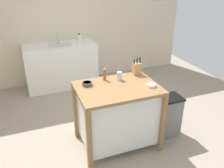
{
  "coord_description": "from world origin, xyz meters",
  "views": [
    {
      "loc": [
        -0.91,
        -2.57,
        2.22
      ],
      "look_at": [
        0.13,
        0.13,
        0.85
      ],
      "focal_mm": 37.81,
      "sensor_mm": 36.0,
      "label": 1
    }
  ],
  "objects": [
    {
      "name": "pepper_grinder",
      "position": [
        0.04,
        0.19,
        0.98
      ],
      "size": [
        0.04,
        0.04,
        0.17
      ],
      "color": "olive",
      "rests_on": "kitchen_island"
    },
    {
      "name": "trash_bin",
      "position": [
        0.89,
        -0.13,
        0.32
      ],
      "size": [
        0.36,
        0.28,
        0.63
      ],
      "color": "slate",
      "rests_on": "ground"
    },
    {
      "name": "sink_faucet",
      "position": [
        -0.25,
        2.25,
        1.02
      ],
      "size": [
        0.02,
        0.02,
        0.22
      ],
      "color": "#B7BCC1",
      "rests_on": "sink_counter"
    },
    {
      "name": "drinking_cup",
      "position": [
        0.23,
        0.12,
        0.95
      ],
      "size": [
        0.07,
        0.07,
        0.12
      ],
      "color": "silver",
      "rests_on": "kitchen_island"
    },
    {
      "name": "bowl_ceramic_small",
      "position": [
        -0.23,
        0.11,
        0.92
      ],
      "size": [
        0.13,
        0.13,
        0.04
      ],
      "color": "#564C47",
      "rests_on": "kitchen_island"
    },
    {
      "name": "ground_plane",
      "position": [
        0.0,
        0.0,
        0.0
      ],
      "size": [
        6.36,
        6.36,
        0.0
      ],
      "primitive_type": "plane",
      "color": "gray",
      "rests_on": "ground"
    },
    {
      "name": "sink_counter",
      "position": [
        -0.25,
        2.11,
        0.46
      ],
      "size": [
        1.44,
        0.6,
        0.91
      ],
      "color": "white",
      "rests_on": "ground"
    },
    {
      "name": "kitchen_island",
      "position": [
        0.13,
        -0.07,
        0.5
      ],
      "size": [
        1.05,
        0.76,
        0.9
      ],
      "color": "olive",
      "rests_on": "ground"
    },
    {
      "name": "bowl_ceramic_wide",
      "position": [
        0.53,
        -0.22,
        0.92
      ],
      "size": [
        0.12,
        0.12,
        0.03
      ],
      "color": "silver",
      "rests_on": "kitchen_island"
    },
    {
      "name": "bottle_dish_soap",
      "position": [
        0.17,
        2.09,
        1.0
      ],
      "size": [
        0.06,
        0.06,
        0.2
      ],
      "color": "white",
      "rests_on": "sink_counter"
    },
    {
      "name": "wall_back",
      "position": [
        0.0,
        2.46,
        1.3
      ],
      "size": [
        5.36,
        0.1,
        2.6
      ],
      "primitive_type": "cube",
      "color": "beige",
      "rests_on": "ground"
    },
    {
      "name": "knife_block",
      "position": [
        0.53,
        0.21,
        0.99
      ],
      "size": [
        0.11,
        0.09,
        0.25
      ],
      "color": "tan",
      "rests_on": "kitchen_island"
    }
  ]
}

